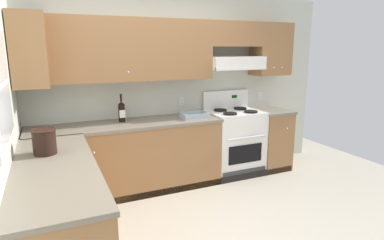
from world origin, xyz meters
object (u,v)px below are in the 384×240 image
object	(u,v)px
wine_bottle	(122,111)
bowl	(194,116)
stove	(234,142)
bucket	(44,141)

from	to	relation	value
wine_bottle	bowl	distance (m)	0.95
stove	wine_bottle	world-z (taller)	wine_bottle
bowl	wine_bottle	bearing A→B (deg)	170.65
bowl	bucket	bearing A→B (deg)	-154.95
wine_bottle	bucket	world-z (taller)	wine_bottle
wine_bottle	bucket	distance (m)	1.35
stove	bucket	size ratio (longest dim) A/B	5.35
stove	bowl	size ratio (longest dim) A/B	3.41
stove	wine_bottle	bearing A→B (deg)	176.68
bucket	stove	bearing A→B (deg)	20.05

